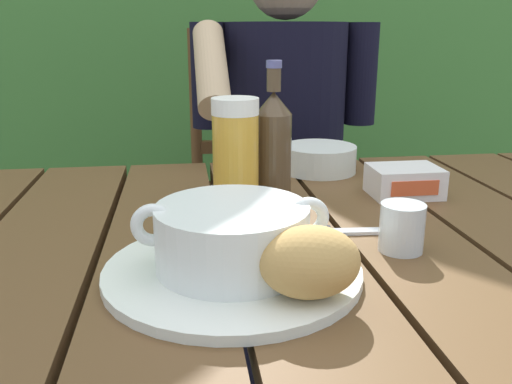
# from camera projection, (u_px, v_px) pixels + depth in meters

# --- Properties ---
(dining_table) EXTENTS (1.48, 0.86, 0.73)m
(dining_table) POSITION_uv_depth(u_px,v_px,m) (281.00, 287.00, 0.79)
(dining_table) COLOR brown
(dining_table) RESTS_ON ground_plane
(chair_near_diner) EXTENTS (0.49, 0.45, 1.01)m
(chair_near_diner) POSITION_uv_depth(u_px,v_px,m) (273.00, 205.00, 1.68)
(chair_near_diner) COLOR #54351A
(chair_near_diner) RESTS_ON ground_plane
(person_eating) EXTENTS (0.48, 0.47, 1.24)m
(person_eating) POSITION_uv_depth(u_px,v_px,m) (285.00, 142.00, 1.42)
(person_eating) COLOR black
(person_eating) RESTS_ON ground_plane
(serving_plate) EXTENTS (0.30, 0.30, 0.01)m
(serving_plate) POSITION_uv_depth(u_px,v_px,m) (233.00, 271.00, 0.63)
(serving_plate) COLOR white
(serving_plate) RESTS_ON dining_table
(soup_bowl) EXTENTS (0.23, 0.18, 0.08)m
(soup_bowl) POSITION_uv_depth(u_px,v_px,m) (232.00, 235.00, 0.62)
(soup_bowl) COLOR white
(soup_bowl) RESTS_ON serving_plate
(bread_roll) EXTENTS (0.11, 0.08, 0.08)m
(bread_roll) POSITION_uv_depth(u_px,v_px,m) (310.00, 262.00, 0.55)
(bread_roll) COLOR tan
(bread_roll) RESTS_ON serving_plate
(beer_glass) EXTENTS (0.07, 0.07, 0.18)m
(beer_glass) POSITION_uv_depth(u_px,v_px,m) (236.00, 155.00, 0.84)
(beer_glass) COLOR gold
(beer_glass) RESTS_ON dining_table
(beer_bottle) EXTENTS (0.06, 0.06, 0.23)m
(beer_bottle) POSITION_uv_depth(u_px,v_px,m) (273.00, 144.00, 0.88)
(beer_bottle) COLOR #4D3A26
(beer_bottle) RESTS_ON dining_table
(water_glass_small) EXTENTS (0.06, 0.06, 0.06)m
(water_glass_small) POSITION_uv_depth(u_px,v_px,m) (402.00, 227.00, 0.69)
(water_glass_small) COLOR silver
(water_glass_small) RESTS_ON dining_table
(butter_tub) EXTENTS (0.12, 0.09, 0.05)m
(butter_tub) POSITION_uv_depth(u_px,v_px,m) (404.00, 181.00, 0.93)
(butter_tub) COLOR white
(butter_tub) RESTS_ON dining_table
(table_knife) EXTENTS (0.17, 0.03, 0.01)m
(table_knife) POSITION_uv_depth(u_px,v_px,m) (329.00, 231.00, 0.75)
(table_knife) COLOR silver
(table_knife) RESTS_ON dining_table
(diner_bowl) EXTENTS (0.15, 0.15, 0.05)m
(diner_bowl) POSITION_uv_depth(u_px,v_px,m) (319.00, 159.00, 1.08)
(diner_bowl) COLOR white
(diner_bowl) RESTS_ON dining_table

